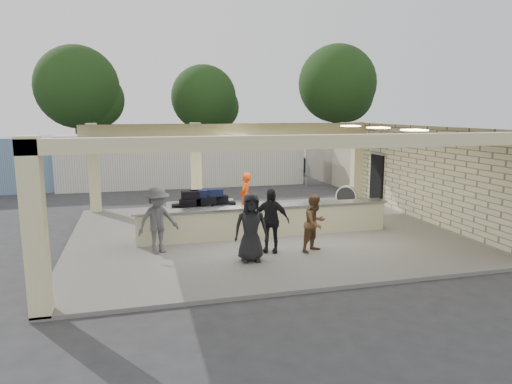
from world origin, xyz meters
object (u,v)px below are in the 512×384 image
object	(u,v)px
passenger_c	(158,220)
passenger_a	(315,223)
drum_fan	(347,196)
luggage_cart	(203,208)
passenger_b	(270,220)
baggage_handler	(245,197)
baggage_counter	(266,221)
container_white	(184,160)
car_dark	(295,163)
passenger_d	(251,227)
car_white_a	(347,162)
car_white_b	(383,162)

from	to	relation	value
passenger_c	passenger_a	bearing A→B (deg)	-35.50
drum_fan	luggage_cart	bearing A→B (deg)	-122.34
drum_fan	passenger_a	xyz separation A→B (m)	(-3.44, -5.06, 0.31)
passenger_b	baggage_handler	bearing A→B (deg)	113.05
baggage_handler	passenger_a	world-z (taller)	baggage_handler
baggage_counter	passenger_a	xyz separation A→B (m)	(0.88, -1.89, 0.32)
passenger_b	container_white	world-z (taller)	container_white
baggage_handler	passenger_a	size ratio (longest dim) A/B	1.09
passenger_c	car_dark	distance (m)	18.21
drum_fan	passenger_d	distance (m)	7.64
passenger_d	container_white	size ratio (longest dim) A/B	0.14
baggage_counter	car_white_a	world-z (taller)	car_white_a
luggage_cart	passenger_a	bearing A→B (deg)	-51.44
passenger_d	container_white	bearing A→B (deg)	96.47
passenger_d	drum_fan	bearing A→B (deg)	50.47
baggage_counter	drum_fan	size ratio (longest dim) A/B	8.68
luggage_cart	passenger_b	size ratio (longest dim) A/B	1.31
baggage_handler	passenger_c	xyz separation A→B (m)	(-3.19, -2.95, 0.04)
baggage_counter	car_dark	distance (m)	15.83
car_dark	passenger_b	bearing A→B (deg)	-172.92
passenger_d	car_dark	world-z (taller)	passenger_d
drum_fan	car_dark	bearing A→B (deg)	121.21
luggage_cart	baggage_handler	world-z (taller)	baggage_handler
passenger_b	passenger_c	world-z (taller)	passenger_c
baggage_counter	passenger_b	size ratio (longest dim) A/B	4.54
baggage_handler	car_dark	xyz separation A→B (m)	(6.33, 12.57, -0.28)
car_white_b	car_white_a	bearing A→B (deg)	106.25
passenger_c	passenger_d	size ratio (longest dim) A/B	1.02
passenger_b	passenger_a	bearing A→B (deg)	13.13
passenger_c	passenger_d	world-z (taller)	passenger_c
passenger_a	car_dark	size ratio (longest dim) A/B	0.38
car_dark	container_white	world-z (taller)	container_white
baggage_handler	passenger_c	world-z (taller)	passenger_c
passenger_c	passenger_b	bearing A→B (deg)	-35.65
baggage_handler	car_dark	world-z (taller)	baggage_handler
car_white_b	car_dark	distance (m)	5.97
car_white_b	luggage_cart	bearing A→B (deg)	155.73
passenger_d	car_dark	size ratio (longest dim) A/B	0.43
car_white_a	car_dark	xyz separation A→B (m)	(-3.44, 0.61, -0.03)
baggage_counter	luggage_cart	world-z (taller)	luggage_cart
baggage_counter	baggage_handler	distance (m)	2.06
passenger_d	passenger_c	bearing A→B (deg)	155.74
passenger_d	car_white_b	xyz separation A→B (m)	(13.09, 15.89, -0.34)
baggage_handler	container_white	xyz separation A→B (m)	(-1.16, 9.55, 0.41)
passenger_d	car_dark	distance (m)	18.31
baggage_counter	baggage_handler	bearing A→B (deg)	95.32
baggage_counter	car_white_a	bearing A→B (deg)	55.55
baggage_counter	passenger_c	size ratio (longest dim) A/B	4.42
car_white_a	luggage_cart	bearing A→B (deg)	156.05
car_white_a	car_dark	distance (m)	3.50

